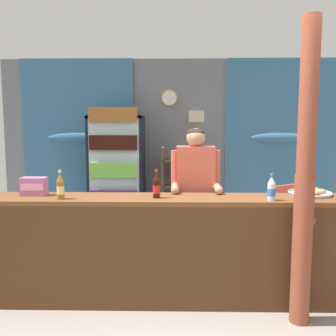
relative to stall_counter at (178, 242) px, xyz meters
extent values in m
plane|color=gray|center=(0.03, 0.84, -0.60)|extent=(7.85, 7.85, 0.00)
cube|color=slate|center=(0.03, 2.71, 0.71)|extent=(5.49, 0.12, 2.62)
cube|color=teal|center=(-1.54, 2.62, 0.93)|extent=(1.73, 0.04, 2.20)
ellipsoid|color=teal|center=(-1.54, 2.60, 0.82)|extent=(0.95, 0.10, 0.16)
cube|color=teal|center=(1.61, 2.62, 0.93)|extent=(1.70, 0.04, 2.20)
ellipsoid|color=teal|center=(1.61, 2.60, 0.82)|extent=(0.93, 0.10, 0.16)
cylinder|color=tan|center=(-0.11, 2.63, 1.43)|extent=(0.25, 0.03, 0.25)
cylinder|color=white|center=(-0.11, 2.62, 1.43)|extent=(0.21, 0.01, 0.21)
cube|color=beige|center=(0.30, 2.63, 1.15)|extent=(0.24, 0.02, 0.18)
cube|color=brown|center=(0.00, 0.11, 0.37)|extent=(3.83, 0.45, 0.04)
cube|color=#4E2E18|center=(0.00, -0.10, -0.12)|extent=(3.83, 0.04, 0.95)
cylinder|color=brown|center=(1.02, -0.26, 0.02)|extent=(0.16, 0.16, 1.24)
cylinder|color=brown|center=(1.02, -0.26, 1.27)|extent=(0.15, 0.15, 1.24)
ellipsoid|color=brown|center=(1.09, -0.26, 0.27)|extent=(0.06, 0.05, 0.08)
cube|color=black|center=(-0.86, 2.40, 0.28)|extent=(0.77, 0.04, 1.75)
cube|color=black|center=(-1.23, 2.13, 0.28)|extent=(0.04, 0.57, 1.75)
cube|color=black|center=(-0.50, 2.13, 0.28)|extent=(0.04, 0.57, 1.75)
cube|color=black|center=(-0.86, 2.13, 1.14)|extent=(0.77, 0.57, 0.04)
cube|color=black|center=(-0.86, 2.13, -0.56)|extent=(0.77, 0.57, 0.08)
cube|color=silver|center=(-0.86, 1.86, 0.33)|extent=(0.71, 0.02, 1.59)
cylinder|color=#B7B7BC|center=(-0.54, 1.83, 0.28)|extent=(0.02, 0.02, 0.40)
cube|color=silver|center=(-0.86, 2.13, -0.07)|extent=(0.69, 0.49, 0.02)
cube|color=#56286B|center=(-0.86, 2.02, 0.04)|extent=(0.65, 0.45, 0.20)
cube|color=silver|center=(-0.86, 2.13, 0.30)|extent=(0.69, 0.49, 0.02)
cube|color=#75C64C|center=(-0.86, 2.02, 0.41)|extent=(0.65, 0.45, 0.20)
cube|color=silver|center=(-0.86, 2.13, 0.68)|extent=(0.69, 0.49, 0.02)
cube|color=black|center=(-0.86, 2.02, 0.79)|extent=(0.65, 0.45, 0.20)
cube|color=silver|center=(-0.86, 2.13, 1.06)|extent=(0.69, 0.49, 0.02)
cube|color=brown|center=(-0.86, 2.02, 1.17)|extent=(0.65, 0.45, 0.20)
cube|color=brown|center=(-0.21, 2.34, 0.05)|extent=(0.04, 0.28, 1.29)
cube|color=brown|center=(0.23, 2.34, 0.05)|extent=(0.04, 0.28, 1.29)
cube|color=brown|center=(0.01, 2.34, 0.50)|extent=(0.44, 0.28, 0.02)
cylinder|color=black|center=(-0.06, 2.34, 0.59)|extent=(0.05, 0.05, 0.16)
cylinder|color=orange|center=(0.07, 2.34, 0.58)|extent=(0.06, 0.06, 0.13)
cube|color=brown|center=(0.01, 2.34, 0.11)|extent=(0.44, 0.28, 0.02)
cylinder|color=#56286B|center=(-0.06, 2.34, 0.19)|extent=(0.07, 0.07, 0.12)
cylinder|color=black|center=(0.07, 2.34, 0.18)|extent=(0.05, 0.05, 0.11)
cube|color=brown|center=(0.01, 2.34, -0.28)|extent=(0.44, 0.28, 0.02)
cylinder|color=#56286B|center=(-0.06, 2.34, -0.21)|extent=(0.06, 0.06, 0.11)
cylinder|color=orange|center=(0.07, 2.34, -0.19)|extent=(0.06, 0.06, 0.16)
cube|color=#E5563D|center=(1.28, 1.72, -0.16)|extent=(0.61, 0.61, 0.04)
cube|color=#E5563D|center=(1.39, 1.55, 0.06)|extent=(0.38, 0.25, 0.40)
cylinder|color=#E5563D|center=(1.34, 1.98, -0.38)|extent=(0.04, 0.04, 0.44)
cylinder|color=#E5563D|center=(1.02, 1.78, -0.38)|extent=(0.04, 0.04, 0.44)
cylinder|color=#E5563D|center=(1.54, 1.66, -0.38)|extent=(0.04, 0.04, 0.44)
cylinder|color=#E5563D|center=(1.22, 1.46, -0.38)|extent=(0.04, 0.04, 0.44)
cube|color=#E5563D|center=(1.45, 1.83, -0.04)|extent=(0.24, 0.36, 0.03)
cube|color=#E5563D|center=(1.11, 1.61, -0.04)|extent=(0.24, 0.36, 0.03)
cylinder|color=#28282D|center=(0.10, 0.52, -0.17)|extent=(0.11, 0.11, 0.85)
cylinder|color=#28282D|center=(0.27, 0.52, -0.17)|extent=(0.11, 0.11, 0.85)
cube|color=#D15B47|center=(0.18, 0.52, 0.54)|extent=(0.38, 0.20, 0.57)
sphere|color=tan|center=(0.18, 0.52, 0.91)|extent=(0.19, 0.19, 0.19)
ellipsoid|color=#2D2319|center=(0.18, 0.53, 0.96)|extent=(0.18, 0.18, 0.10)
cylinder|color=#D15B47|center=(-0.02, 0.52, 0.61)|extent=(0.08, 0.08, 0.36)
cylinder|color=tan|center=(-0.02, 0.37, 0.43)|extent=(0.07, 0.26, 0.07)
sphere|color=tan|center=(-0.02, 0.24, 0.43)|extent=(0.08, 0.08, 0.08)
cylinder|color=#D15B47|center=(0.39, 0.52, 0.61)|extent=(0.08, 0.08, 0.36)
cylinder|color=tan|center=(0.39, 0.37, 0.43)|extent=(0.07, 0.26, 0.07)
sphere|color=tan|center=(0.39, 0.24, 0.43)|extent=(0.08, 0.08, 0.08)
cylinder|color=brown|center=(-1.04, 0.00, 0.47)|extent=(0.06, 0.06, 0.16)
cone|color=brown|center=(-1.04, 0.00, 0.59)|extent=(0.06, 0.06, 0.07)
cylinder|color=#E5CC4C|center=(-1.04, 0.00, 0.64)|extent=(0.03, 0.03, 0.03)
cylinder|color=#E5D166|center=(-1.04, 0.00, 0.47)|extent=(0.07, 0.07, 0.07)
cylinder|color=silver|center=(0.82, -0.03, 0.47)|extent=(0.07, 0.07, 0.15)
cone|color=silver|center=(0.82, -0.03, 0.57)|extent=(0.07, 0.07, 0.07)
cylinder|color=blue|center=(0.82, -0.03, 0.62)|extent=(0.03, 0.03, 0.02)
cylinder|color=blue|center=(0.82, -0.03, 0.47)|extent=(0.07, 0.07, 0.07)
cylinder|color=black|center=(-0.19, 0.07, 0.47)|extent=(0.06, 0.06, 0.16)
cone|color=black|center=(-0.19, 0.07, 0.59)|extent=(0.06, 0.06, 0.07)
cylinder|color=red|center=(-0.19, 0.07, 0.64)|extent=(0.03, 0.03, 0.03)
cylinder|color=red|center=(-0.19, 0.07, 0.47)|extent=(0.07, 0.07, 0.07)
cube|color=#B76699|center=(-1.34, 0.17, 0.48)|extent=(0.23, 0.12, 0.17)
cube|color=#F7A5D8|center=(-1.34, 0.11, 0.48)|extent=(0.21, 0.00, 0.06)
cylinder|color=#BCBCC1|center=(1.25, 0.24, 0.40)|extent=(0.38, 0.38, 0.02)
torus|color=#BCBCC1|center=(1.25, 0.24, 0.41)|extent=(0.40, 0.40, 0.02)
ellipsoid|color=tan|center=(1.35, 0.25, 0.43)|extent=(0.10, 0.08, 0.04)
ellipsoid|color=tan|center=(1.31, 0.31, 0.43)|extent=(0.10, 0.06, 0.04)
ellipsoid|color=#B2753D|center=(1.18, 0.31, 0.43)|extent=(0.10, 0.07, 0.05)
ellipsoid|color=#B2753D|center=(1.18, 0.24, 0.43)|extent=(0.10, 0.08, 0.04)
ellipsoid|color=#C68947|center=(1.20, 0.19, 0.43)|extent=(0.08, 0.06, 0.05)
ellipsoid|color=#C68947|center=(1.28, 0.16, 0.43)|extent=(0.10, 0.06, 0.04)
camera|label=1|loc=(-0.02, -3.31, 1.08)|focal=40.75mm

